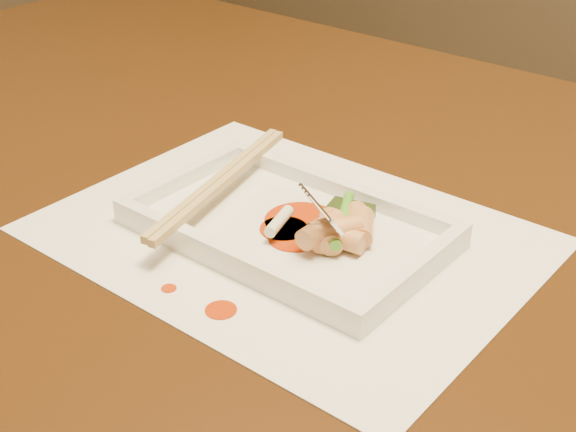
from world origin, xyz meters
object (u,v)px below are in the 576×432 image
Objects in this scene: plate_base at (288,230)px; fork at (373,164)px; placemat at (288,235)px; chopstick_a at (217,180)px; table at (252,263)px.

plate_base is 1.86× the size of fork.
chopstick_a is at bearing 180.00° from placemat.
plate_base reaches higher than placemat.
fork reaches higher than plate_base.
plate_base is 0.08m from chopstick_a.
fork reaches higher than table.
plate_base is at bearing -32.62° from table.
chopstick_a is (0.02, -0.06, 0.13)m from table.
chopstick_a is at bearing -74.47° from table.
table is 5.38× the size of plate_base.
chopstick_a is at bearing 180.00° from plate_base.
plate_base is at bearing 0.00° from chopstick_a.
fork is at bearing 6.75° from chopstick_a.
table is at bearing 147.38° from placemat.
chopstick_a is (-0.08, 0.00, 0.02)m from plate_base.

